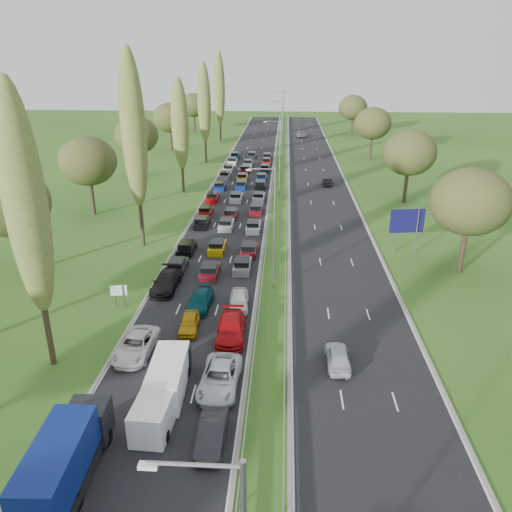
# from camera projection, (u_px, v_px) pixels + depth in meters

# --- Properties ---
(ground) EXTENTS (260.00, 260.00, 0.00)m
(ground) POSITION_uv_depth(u_px,v_px,m) (279.00, 192.00, 83.47)
(ground) COLOR #2D551A
(ground) RESTS_ON ground
(near_carriageway) EXTENTS (10.50, 215.00, 0.04)m
(near_carriageway) POSITION_uv_depth(u_px,v_px,m) (241.00, 188.00, 86.15)
(near_carriageway) COLOR black
(near_carriageway) RESTS_ON ground
(far_carriageway) EXTENTS (10.50, 215.00, 0.04)m
(far_carriageway) POSITION_uv_depth(u_px,v_px,m) (319.00, 189.00, 85.41)
(far_carriageway) COLOR black
(far_carriageway) RESTS_ON ground
(central_reservation) EXTENTS (2.36, 215.00, 0.32)m
(central_reservation) POSITION_uv_depth(u_px,v_px,m) (280.00, 185.00, 85.58)
(central_reservation) COLOR gray
(central_reservation) RESTS_ON ground
(lamp_columns) EXTENTS (0.18, 140.18, 12.00)m
(lamp_columns) POSITION_uv_depth(u_px,v_px,m) (280.00, 159.00, 79.37)
(lamp_columns) COLOR gray
(lamp_columns) RESTS_ON ground
(poplar_row) EXTENTS (2.80, 127.80, 22.44)m
(poplar_row) POSITION_uv_depth(u_px,v_px,m) (164.00, 125.00, 68.76)
(poplar_row) COLOR #2D2116
(poplar_row) RESTS_ON ground
(woodland_left) EXTENTS (8.00, 166.00, 11.10)m
(woodland_left) POSITION_uv_depth(u_px,v_px,m) (78.00, 166.00, 65.96)
(woodland_left) COLOR #2D2116
(woodland_left) RESTS_ON ground
(woodland_right) EXTENTS (8.00, 153.00, 11.10)m
(woodland_right) POSITION_uv_depth(u_px,v_px,m) (423.00, 164.00, 67.18)
(woodland_right) COLOR #2D2116
(woodland_right) RESTS_ON ground
(traffic_queue_fill) EXTENTS (9.09, 68.40, 0.80)m
(traffic_queue_fill) POSITION_uv_depth(u_px,v_px,m) (238.00, 193.00, 81.62)
(traffic_queue_fill) COLOR black
(traffic_queue_fill) RESTS_ON ground
(near_car_2) EXTENTS (2.80, 5.56, 1.51)m
(near_car_2) POSITION_uv_depth(u_px,v_px,m) (136.00, 345.00, 38.00)
(near_car_2) COLOR silver
(near_car_2) RESTS_ON near_carriageway
(near_car_3) EXTENTS (2.36, 5.59, 1.61)m
(near_car_3) POSITION_uv_depth(u_px,v_px,m) (166.00, 282.00, 48.59)
(near_car_3) COLOR black
(near_car_3) RESTS_ON near_carriageway
(near_car_7) EXTENTS (2.22, 4.89, 1.39)m
(near_car_7) POSITION_uv_depth(u_px,v_px,m) (200.00, 300.00, 45.14)
(near_car_7) COLOR #043D45
(near_car_7) RESTS_ON near_carriageway
(near_car_8) EXTENTS (1.77, 3.90, 1.30)m
(near_car_8) POSITION_uv_depth(u_px,v_px,m) (189.00, 323.00, 41.36)
(near_car_8) COLOR #C28A0C
(near_car_8) RESTS_ON near_carriageway
(near_car_9) EXTENTS (1.56, 4.36, 1.43)m
(near_car_9) POSITION_uv_depth(u_px,v_px,m) (212.00, 434.00, 29.16)
(near_car_9) COLOR black
(near_car_9) RESTS_ON near_carriageway
(near_car_10) EXTENTS (2.81, 5.73, 1.57)m
(near_car_10) POSITION_uv_depth(u_px,v_px,m) (220.00, 378.00, 34.13)
(near_car_10) COLOR silver
(near_car_10) RESTS_ON near_carriageway
(near_car_11) EXTENTS (2.43, 5.61, 1.61)m
(near_car_11) POSITION_uv_depth(u_px,v_px,m) (231.00, 328.00, 40.26)
(near_car_11) COLOR #AC0A0F
(near_car_11) RESTS_ON near_carriageway
(near_car_12) EXTENTS (1.97, 4.36, 1.45)m
(near_car_12) POSITION_uv_depth(u_px,v_px,m) (239.00, 300.00, 45.09)
(near_car_12) COLOR white
(near_car_12) RESTS_ON near_carriageway
(far_car_0) EXTENTS (1.76, 4.23, 1.43)m
(far_car_0) POSITION_uv_depth(u_px,v_px,m) (338.00, 357.00, 36.65)
(far_car_0) COLOR silver
(far_car_0) RESTS_ON far_carriageway
(far_car_1) EXTENTS (1.57, 4.02, 1.30)m
(far_car_1) POSITION_uv_depth(u_px,v_px,m) (327.00, 182.00, 87.71)
(far_car_1) COLOR black
(far_car_1) RESTS_ON far_carriageway
(far_car_2) EXTENTS (2.70, 5.65, 1.55)m
(far_car_2) POSITION_uv_depth(u_px,v_px,m) (301.00, 134.00, 139.76)
(far_car_2) COLOR gray
(far_car_2) RESTS_ON far_carriageway
(blue_lorry) EXTENTS (2.31, 8.31, 3.51)m
(blue_lorry) POSITION_uv_depth(u_px,v_px,m) (66.00, 458.00, 25.95)
(blue_lorry) COLOR black
(blue_lorry) RESTS_ON near_carriageway
(white_van_front) EXTENTS (2.11, 5.37, 2.16)m
(white_van_front) POSITION_uv_depth(u_px,v_px,m) (158.00, 404.00, 31.07)
(white_van_front) COLOR white
(white_van_front) RESTS_ON near_carriageway
(white_van_rear) EXTENTS (2.24, 5.71, 2.29)m
(white_van_rear) POSITION_uv_depth(u_px,v_px,m) (169.00, 375.00, 33.83)
(white_van_rear) COLOR white
(white_van_rear) RESTS_ON near_carriageway
(info_sign) EXTENTS (1.50, 0.32, 2.10)m
(info_sign) POSITION_uv_depth(u_px,v_px,m) (119.00, 293.00, 45.09)
(info_sign) COLOR gray
(info_sign) RESTS_ON ground
(direction_sign) EXTENTS (3.98, 0.65, 5.20)m
(direction_sign) POSITION_uv_depth(u_px,v_px,m) (407.00, 223.00, 56.80)
(direction_sign) COLOR gray
(direction_sign) RESTS_ON ground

